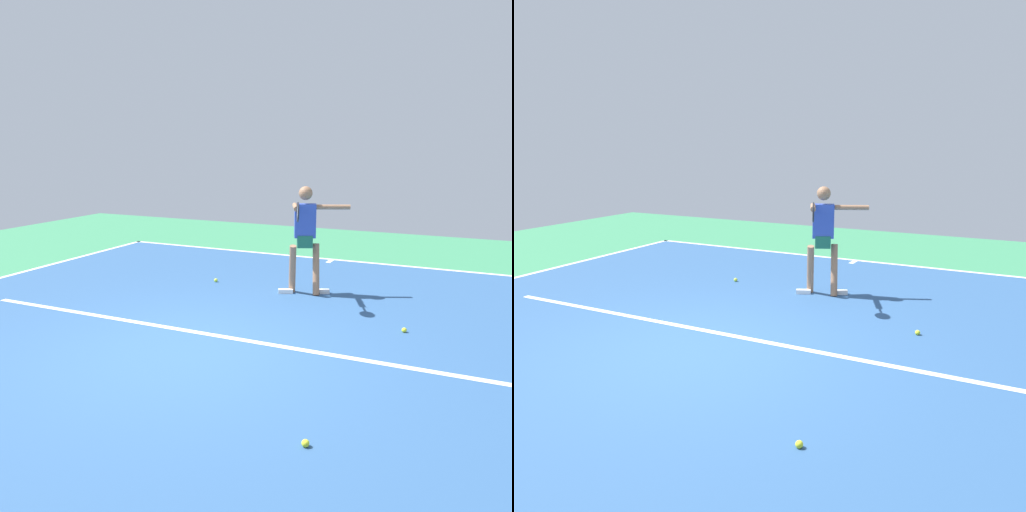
# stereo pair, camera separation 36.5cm
# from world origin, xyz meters

# --- Properties ---
(ground_plane) EXTENTS (19.65, 19.65, 0.00)m
(ground_plane) POSITION_xyz_m (0.00, 0.00, 0.00)
(ground_plane) COLOR #388456
(court_surface) EXTENTS (10.27, 11.63, 0.00)m
(court_surface) POSITION_xyz_m (0.00, 0.00, 0.00)
(court_surface) COLOR #2D5484
(court_surface) RESTS_ON ground_plane
(court_line_baseline_near) EXTENTS (10.27, 0.10, 0.01)m
(court_line_baseline_near) POSITION_xyz_m (0.00, -5.76, 0.00)
(court_line_baseline_near) COLOR white
(court_line_baseline_near) RESTS_ON ground_plane
(court_line_service) EXTENTS (7.71, 0.10, 0.01)m
(court_line_service) POSITION_xyz_m (0.00, -0.61, 0.00)
(court_line_service) COLOR white
(court_line_service) RESTS_ON ground_plane
(court_line_centre_mark) EXTENTS (0.10, 0.30, 0.01)m
(court_line_centre_mark) POSITION_xyz_m (0.00, -5.56, 0.00)
(court_line_centre_mark) COLOR white
(court_line_centre_mark) RESTS_ON ground_plane
(tennis_player) EXTENTS (1.08, 1.36, 1.78)m
(tennis_player) POSITION_xyz_m (-0.38, -2.96, 1.02)
(tennis_player) COLOR #9E7051
(tennis_player) RESTS_ON ground_plane
(tennis_ball_by_sideline) EXTENTS (0.07, 0.07, 0.07)m
(tennis_ball_by_sideline) POSITION_xyz_m (-2.20, -1.76, 0.03)
(tennis_ball_by_sideline) COLOR yellow
(tennis_ball_by_sideline) RESTS_ON ground_plane
(tennis_ball_far_corner) EXTENTS (0.07, 0.07, 0.07)m
(tennis_ball_far_corner) POSITION_xyz_m (1.33, -3.03, 0.03)
(tennis_ball_far_corner) COLOR #C6E53D
(tennis_ball_far_corner) RESTS_ON ground_plane
(tennis_ball_near_service_line) EXTENTS (0.07, 0.07, 0.07)m
(tennis_ball_near_service_line) POSITION_xyz_m (-1.96, 1.37, 0.03)
(tennis_ball_near_service_line) COLOR yellow
(tennis_ball_near_service_line) RESTS_ON ground_plane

